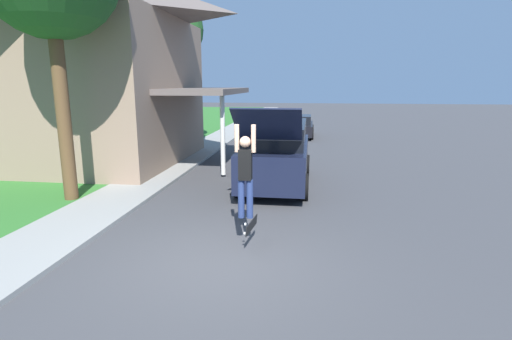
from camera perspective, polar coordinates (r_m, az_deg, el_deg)
ground_plane at (r=7.50m, az=-5.80°, el=-12.72°), size 120.00×120.00×0.00m
lawn at (r=16.17m, az=-28.99°, el=-0.41°), size 10.00×80.00×0.08m
sidewalk at (r=14.00m, az=-14.41°, el=-0.96°), size 1.80×80.00×0.10m
house at (r=17.88m, az=-25.79°, el=14.49°), size 11.90×8.23×7.97m
lawn_tree_far at (r=20.88m, az=-12.36°, el=18.88°), size 3.35×3.35×7.31m
suv_parked at (r=12.44m, az=2.91°, el=2.48°), size 2.06×5.44×2.61m
car_down_street at (r=24.30m, az=5.91°, el=6.23°), size 1.97×4.04×1.29m
skateboarder at (r=7.69m, az=-1.54°, el=-0.14°), size 0.41×0.21×1.84m
skateboard at (r=7.86m, az=-0.69°, el=-7.86°), size 0.17×0.81×0.25m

